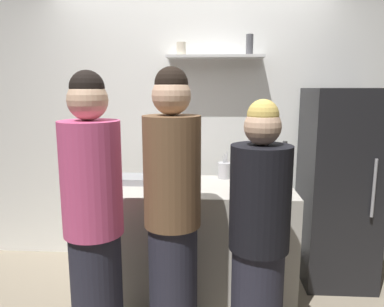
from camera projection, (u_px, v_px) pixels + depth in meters
The scene contains 12 objects.
back_wall_assembly at pixel (193, 124), 3.44m from camera, with size 4.80×0.32×2.60m.
refrigerator at pixel (338, 187), 3.06m from camera, with size 0.56×0.63×1.64m.
counter at pixel (192, 241), 2.86m from camera, with size 1.52×0.68×0.91m, color #B7B2A8.
baking_pan at pixel (130, 179), 2.88m from camera, with size 0.34×0.24×0.05m, color gray.
utensil_holder at pixel (224, 170), 3.01m from camera, with size 0.11×0.11×0.22m.
wine_bottle_green_glass at pixel (276, 168), 2.87m from camera, with size 0.08×0.08×0.31m.
wine_bottle_amber_glass at pixel (267, 172), 2.73m from camera, with size 0.08×0.08×0.31m.
wine_bottle_pale_glass at pixel (284, 169), 2.74m from camera, with size 0.08×0.08×0.35m.
water_bottle_plastic at pixel (171, 171), 2.85m from camera, with size 0.08×0.08×0.22m.
person_pink_top at pixel (94, 225), 2.09m from camera, with size 0.34×0.34×1.74m.
person_blonde at pixel (259, 243), 2.07m from camera, with size 0.34×0.34×1.59m.
person_brown_jacket at pixel (173, 217), 2.19m from camera, with size 0.34×0.34×1.76m.
Camera 1 is at (0.20, -2.18, 1.64)m, focal length 34.10 mm.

